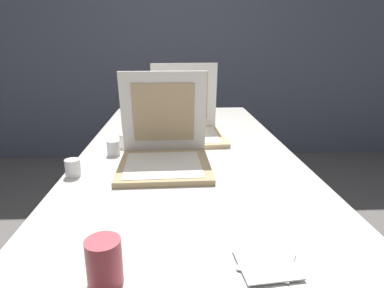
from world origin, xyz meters
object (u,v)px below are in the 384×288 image
at_px(pizza_box_middle, 188,128).
at_px(cup_printed_front, 104,262).
at_px(pizza_box_front, 164,153).
at_px(table, 186,155).
at_px(cup_white_near_left, 73,168).
at_px(cup_white_near_center, 113,148).
at_px(napkin_pile, 268,262).
at_px(cup_white_mid, 126,141).

height_order(pizza_box_middle, cup_printed_front, pizza_box_middle).
bearing_deg(pizza_box_front, pizza_box_middle, 74.13).
relative_size(table, cup_white_near_left, 31.08).
xyz_separation_m(pizza_box_front, pizza_box_middle, (0.11, 0.43, -0.00)).
height_order(table, pizza_box_front, pizza_box_front).
height_order(table, cup_white_near_center, cup_white_near_center).
bearing_deg(cup_printed_front, pizza_box_middle, 78.94).
distance_m(table, cup_white_near_left, 0.58).
xyz_separation_m(cup_white_near_center, cup_white_near_left, (-0.11, -0.25, 0.00)).
xyz_separation_m(cup_white_near_left, napkin_pile, (0.60, -0.57, -0.03)).
bearing_deg(pizza_box_middle, cup_printed_front, -105.39).
xyz_separation_m(table, cup_printed_front, (-0.21, -0.97, 0.10)).
relative_size(cup_white_mid, napkin_pile, 0.41).
bearing_deg(cup_white_near_left, cup_printed_front, -68.46).
distance_m(cup_printed_front, napkin_pile, 0.37).
bearing_deg(napkin_pile, cup_white_mid, 115.87).
distance_m(pizza_box_front, cup_white_mid, 0.34).
bearing_deg(cup_printed_front, cup_white_near_center, 98.57).
bearing_deg(cup_white_near_left, pizza_box_middle, 48.29).
height_order(cup_white_near_center, napkin_pile, cup_white_near_center).
bearing_deg(table, pizza_box_middle, 85.41).
xyz_separation_m(pizza_box_front, cup_white_near_left, (-0.35, -0.09, -0.02)).
xyz_separation_m(table, napkin_pile, (0.15, -0.92, 0.05)).
relative_size(pizza_box_front, cup_printed_front, 3.72).
distance_m(table, cup_white_mid, 0.31).
xyz_separation_m(cup_white_mid, napkin_pile, (0.45, -0.93, -0.03)).
relative_size(table, cup_white_mid, 31.08).
xyz_separation_m(table, cup_white_near_left, (-0.45, -0.35, 0.08)).
bearing_deg(cup_white_near_left, cup_white_mid, 67.15).
distance_m(cup_white_mid, cup_printed_front, 0.97).
height_order(pizza_box_front, napkin_pile, pizza_box_front).
distance_m(cup_white_near_center, cup_printed_front, 0.87).
height_order(pizza_box_front, cup_printed_front, pizza_box_front).
bearing_deg(pizza_box_middle, cup_white_mid, -157.39).
relative_size(cup_white_mid, cup_white_near_left, 1.00).
bearing_deg(napkin_pile, pizza_box_front, 111.18).
distance_m(cup_white_near_center, napkin_pile, 0.95).
distance_m(pizza_box_front, pizza_box_middle, 0.44).
xyz_separation_m(pizza_box_middle, cup_white_near_center, (-0.35, -0.27, -0.02)).
bearing_deg(cup_printed_front, pizza_box_front, 81.31).
distance_m(cup_white_near_left, napkin_pile, 0.83).
height_order(pizza_box_front, cup_white_mid, pizza_box_front).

